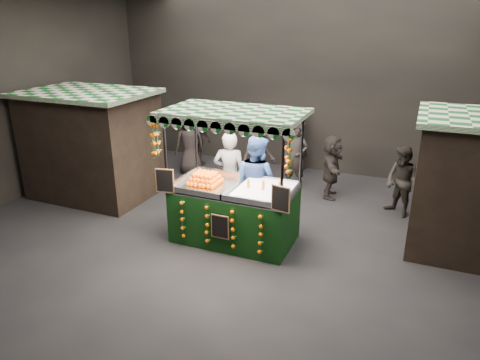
% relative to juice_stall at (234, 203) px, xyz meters
% --- Properties ---
extents(ground, '(12.00, 12.00, 0.00)m').
position_rel_juice_stall_xyz_m(ground, '(0.20, -0.05, -0.82)').
color(ground, black).
rests_on(ground, ground).
extents(market_hall, '(12.10, 10.10, 5.05)m').
position_rel_juice_stall_xyz_m(market_hall, '(0.20, -0.05, 2.56)').
color(market_hall, black).
rests_on(market_hall, ground).
extents(neighbour_stall_left, '(3.00, 2.20, 2.60)m').
position_rel_juice_stall_xyz_m(neighbour_stall_left, '(-4.20, 0.95, 0.49)').
color(neighbour_stall_left, black).
rests_on(neighbour_stall_left, ground).
extents(juice_stall, '(2.72, 1.60, 2.63)m').
position_rel_juice_stall_xyz_m(juice_stall, '(0.00, 0.00, 0.00)').
color(juice_stall, black).
rests_on(juice_stall, ground).
extents(vendor_grey, '(0.81, 0.63, 1.96)m').
position_rel_juice_stall_xyz_m(vendor_grey, '(-0.54, 1.00, 0.16)').
color(vendor_grey, slate).
rests_on(vendor_grey, ground).
extents(vendor_blue, '(1.16, 1.03, 2.00)m').
position_rel_juice_stall_xyz_m(vendor_blue, '(0.15, 0.80, 0.18)').
color(vendor_blue, navy).
rests_on(vendor_blue, ground).
extents(shopper_0, '(0.72, 0.58, 1.71)m').
position_rel_juice_stall_xyz_m(shopper_0, '(0.31, 3.26, 0.04)').
color(shopper_0, '#2C2724').
rests_on(shopper_0, ground).
extents(shopper_1, '(0.98, 0.96, 1.59)m').
position_rel_juice_stall_xyz_m(shopper_1, '(2.95, 2.55, -0.02)').
color(shopper_1, '#272420').
rests_on(shopper_1, ground).
extents(shopper_2, '(1.00, 0.57, 1.60)m').
position_rel_juice_stall_xyz_m(shopper_2, '(-2.94, 4.01, -0.02)').
color(shopper_2, '#282221').
rests_on(shopper_2, ground).
extents(shopper_3, '(1.11, 1.22, 1.64)m').
position_rel_juice_stall_xyz_m(shopper_3, '(-0.65, 3.08, 0.00)').
color(shopper_3, black).
rests_on(shopper_3, ground).
extents(shopper_4, '(0.98, 0.98, 1.72)m').
position_rel_juice_stall_xyz_m(shopper_4, '(-2.81, 3.31, 0.04)').
color(shopper_4, '#2E2625').
rests_on(shopper_4, ground).
extents(shopper_5, '(0.67, 1.51, 1.57)m').
position_rel_juice_stall_xyz_m(shopper_5, '(1.29, 3.03, -0.03)').
color(shopper_5, '#2D2725').
rests_on(shopper_5, ground).
extents(shopper_6, '(0.70, 0.80, 1.85)m').
position_rel_juice_stall_xyz_m(shopper_6, '(0.04, 4.55, 0.11)').
color(shopper_6, '#2B2523').
rests_on(shopper_6, ground).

